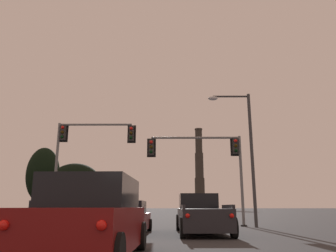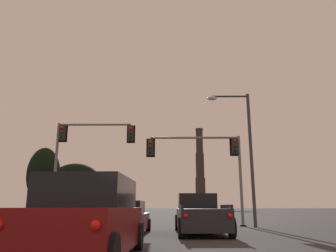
{
  "view_description": "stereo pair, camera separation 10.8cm",
  "coord_description": "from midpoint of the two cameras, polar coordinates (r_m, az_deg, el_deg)",
  "views": [
    {
      "loc": [
        1.68,
        -0.23,
        1.17
      ],
      "look_at": [
        1.42,
        39.69,
        11.06
      ],
      "focal_mm": 35.0,
      "sensor_mm": 36.0,
      "label": 1
    },
    {
      "loc": [
        1.79,
        -0.23,
        1.17
      ],
      "look_at": [
        1.42,
        39.69,
        11.06
      ],
      "focal_mm": 35.0,
      "sensor_mm": 36.0,
      "label": 2
    }
  ],
  "objects": [
    {
      "name": "smokestack",
      "position": [
        172.28,
        5.49,
        -8.74
      ],
      "size": [
        8.08,
        8.08,
        41.96
      ],
      "color": "#2B2722",
      "rests_on": "ground_plane"
    },
    {
      "name": "treeline_far_right",
      "position": [
        78.02,
        -15.91,
        -9.26
      ],
      "size": [
        11.04,
        9.93,
        10.83
      ],
      "color": "black",
      "rests_on": "ground_plane"
    },
    {
      "name": "sedan_left_lane_front",
      "position": [
        15.24,
        -19.32,
        -15.06
      ],
      "size": [
        2.19,
        4.78,
        1.43
      ],
      "rotation": [
        0.0,
        0.0,
        0.05
      ],
      "color": "#4C4F54",
      "rests_on": "ground_plane"
    },
    {
      "name": "treeline_left_mid",
      "position": [
        87.0,
        -21.0,
        -7.89
      ],
      "size": [
        7.97,
        7.17,
        15.6
      ],
      "color": "black",
      "rests_on": "ground_plane"
    },
    {
      "name": "hatchback_center_lane_front",
      "position": [
        15.46,
        -7.28,
        -15.69
      ],
      "size": [
        2.02,
        4.15,
        1.44
      ],
      "rotation": [
        0.0,
        0.0,
        -0.03
      ],
      "color": "maroon",
      "rests_on": "ground_plane"
    },
    {
      "name": "traffic_light_overhead_left",
      "position": [
        22.99,
        -14.78,
        -3.42
      ],
      "size": [
        5.47,
        0.5,
        6.79
      ],
      "color": "slate",
      "rests_on": "ground_plane"
    },
    {
      "name": "suv_center_lane_second",
      "position": [
        8.03,
        -13.47,
        -15.51
      ],
      "size": [
        2.21,
        4.95,
        1.86
      ],
      "rotation": [
        0.0,
        0.0,
        -0.02
      ],
      "color": "maroon",
      "rests_on": "ground_plane"
    },
    {
      "name": "street_lamp",
      "position": [
        20.98,
        13.07,
        -2.91
      ],
      "size": [
        2.72,
        0.36,
        8.26
      ],
      "color": "#38383A",
      "rests_on": "ground_plane"
    },
    {
      "name": "traffic_light_overhead_right",
      "position": [
        21.52,
        6.89,
        -5.19
      ],
      "size": [
        6.28,
        0.5,
        5.71
      ],
      "color": "slate",
      "rests_on": "ground_plane"
    },
    {
      "name": "pickup_truck_right_lane_front",
      "position": [
        15.7,
        5.59,
        -15.19
      ],
      "size": [
        2.25,
        5.53,
        1.82
      ],
      "rotation": [
        0.0,
        0.0,
        0.01
      ],
      "color": "#232328",
      "rests_on": "ground_plane"
    }
  ]
}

